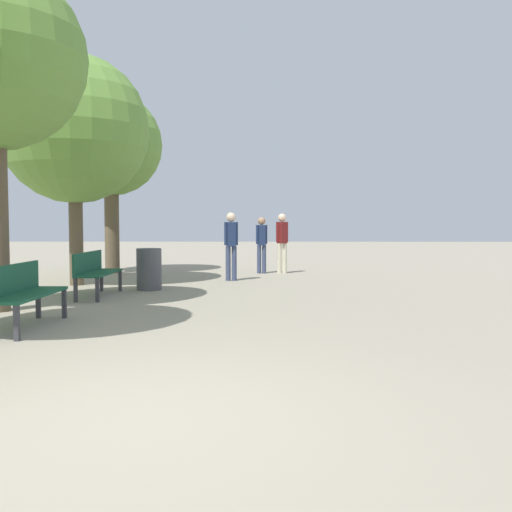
{
  "coord_description": "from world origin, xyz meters",
  "views": [
    {
      "loc": [
        1.01,
        -4.07,
        1.41
      ],
      "look_at": [
        0.93,
        5.23,
        0.88
      ],
      "focal_mm": 40.0,
      "sensor_mm": 36.0,
      "label": 1
    }
  ],
  "objects_px": {
    "tree_row_2": "(74,130)",
    "tree_row_3": "(111,146)",
    "pedestrian_far": "(262,241)",
    "pedestrian_mid": "(231,242)",
    "bench_row_2": "(95,270)",
    "trash_bin": "(149,269)",
    "bench_row_1": "(22,290)",
    "pedestrian_near": "(282,239)"
  },
  "relations": [
    {
      "from": "pedestrian_far",
      "to": "trash_bin",
      "type": "distance_m",
      "value": 4.71
    },
    {
      "from": "tree_row_3",
      "to": "pedestrian_far",
      "type": "relative_size",
      "value": 3.19
    },
    {
      "from": "pedestrian_mid",
      "to": "pedestrian_far",
      "type": "bearing_deg",
      "value": 70.03
    },
    {
      "from": "bench_row_2",
      "to": "trash_bin",
      "type": "distance_m",
      "value": 1.38
    },
    {
      "from": "tree_row_2",
      "to": "trash_bin",
      "type": "relative_size",
      "value": 5.92
    },
    {
      "from": "bench_row_2",
      "to": "tree_row_2",
      "type": "distance_m",
      "value": 3.78
    },
    {
      "from": "bench_row_2",
      "to": "pedestrian_far",
      "type": "bearing_deg",
      "value": 57.8
    },
    {
      "from": "tree_row_3",
      "to": "pedestrian_far",
      "type": "xyz_separation_m",
      "value": [
        4.25,
        -0.07,
        -2.68
      ]
    },
    {
      "from": "trash_bin",
      "to": "pedestrian_far",
      "type": "bearing_deg",
      "value": 59.32
    },
    {
      "from": "tree_row_2",
      "to": "pedestrian_near",
      "type": "relative_size",
      "value": 3.09
    },
    {
      "from": "bench_row_2",
      "to": "tree_row_3",
      "type": "distance_m",
      "value": 6.12
    },
    {
      "from": "pedestrian_near",
      "to": "pedestrian_mid",
      "type": "relative_size",
      "value": 1.01
    },
    {
      "from": "bench_row_1",
      "to": "pedestrian_near",
      "type": "distance_m",
      "value": 9.34
    },
    {
      "from": "pedestrian_far",
      "to": "pedestrian_mid",
      "type": "bearing_deg",
      "value": -109.97
    },
    {
      "from": "pedestrian_near",
      "to": "tree_row_2",
      "type": "bearing_deg",
      "value": -147.28
    },
    {
      "from": "tree_row_3",
      "to": "bench_row_2",
      "type": "bearing_deg",
      "value": -78.93
    },
    {
      "from": "trash_bin",
      "to": "pedestrian_mid",
      "type": "bearing_deg",
      "value": 50.1
    },
    {
      "from": "tree_row_3",
      "to": "pedestrian_near",
      "type": "bearing_deg",
      "value": -0.51
    },
    {
      "from": "bench_row_2",
      "to": "tree_row_3",
      "type": "relative_size",
      "value": 0.34
    },
    {
      "from": "pedestrian_mid",
      "to": "bench_row_2",
      "type": "bearing_deg",
      "value": -129.01
    },
    {
      "from": "bench_row_2",
      "to": "tree_row_2",
      "type": "xyz_separation_m",
      "value": [
        -1.02,
        2.05,
        3.01
      ]
    },
    {
      "from": "bench_row_1",
      "to": "trash_bin",
      "type": "xyz_separation_m",
      "value": [
        0.84,
        4.46,
        -0.08
      ]
    },
    {
      "from": "bench_row_1",
      "to": "pedestrian_far",
      "type": "height_order",
      "value": "pedestrian_far"
    },
    {
      "from": "pedestrian_near",
      "to": "trash_bin",
      "type": "relative_size",
      "value": 1.92
    },
    {
      "from": "tree_row_3",
      "to": "pedestrian_far",
      "type": "distance_m",
      "value": 5.02
    },
    {
      "from": "pedestrian_far",
      "to": "tree_row_2",
      "type": "bearing_deg",
      "value": -144.07
    },
    {
      "from": "pedestrian_mid",
      "to": "pedestrian_near",
      "type": "bearing_deg",
      "value": 57.57
    },
    {
      "from": "bench_row_1",
      "to": "tree_row_3",
      "type": "height_order",
      "value": "tree_row_3"
    },
    {
      "from": "bench_row_2",
      "to": "pedestrian_mid",
      "type": "relative_size",
      "value": 1.04
    },
    {
      "from": "tree_row_3",
      "to": "trash_bin",
      "type": "bearing_deg",
      "value": -65.68
    },
    {
      "from": "trash_bin",
      "to": "tree_row_2",
      "type": "bearing_deg",
      "value": 152.69
    },
    {
      "from": "pedestrian_near",
      "to": "trash_bin",
      "type": "xyz_separation_m",
      "value": [
        -2.97,
        -4.06,
        -0.53
      ]
    },
    {
      "from": "bench_row_2",
      "to": "trash_bin",
      "type": "bearing_deg",
      "value": 52.63
    },
    {
      "from": "tree_row_2",
      "to": "tree_row_3",
      "type": "distance_m",
      "value": 3.14
    },
    {
      "from": "tree_row_2",
      "to": "bench_row_1",
      "type": "bearing_deg",
      "value": -79.37
    },
    {
      "from": "pedestrian_mid",
      "to": "pedestrian_far",
      "type": "height_order",
      "value": "pedestrian_mid"
    },
    {
      "from": "tree_row_3",
      "to": "trash_bin",
      "type": "relative_size",
      "value": 5.76
    },
    {
      "from": "bench_row_2",
      "to": "pedestrian_far",
      "type": "xyz_separation_m",
      "value": [
        3.23,
        5.13,
        0.39
      ]
    },
    {
      "from": "pedestrian_far",
      "to": "trash_bin",
      "type": "relative_size",
      "value": 1.8
    },
    {
      "from": "bench_row_2",
      "to": "pedestrian_near",
      "type": "xyz_separation_m",
      "value": [
        3.81,
        5.15,
        0.45
      ]
    },
    {
      "from": "tree_row_2",
      "to": "pedestrian_mid",
      "type": "relative_size",
      "value": 3.11
    },
    {
      "from": "bench_row_2",
      "to": "tree_row_2",
      "type": "relative_size",
      "value": 0.33
    }
  ]
}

